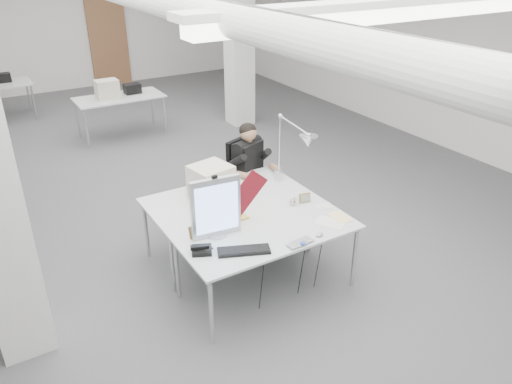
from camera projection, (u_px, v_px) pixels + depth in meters
room_shell at (164, 81)px, 6.59m from camera, size 10.04×14.04×3.24m
desk_main at (268, 231)px, 4.98m from camera, size 1.80×0.90×0.02m
desk_second at (225, 196)px, 5.67m from camera, size 1.80×0.90×0.02m
bg_desk_a at (119, 97)px, 9.29m from camera, size 1.60×0.80×0.02m
office_chair at (247, 179)px, 6.50m from camera, size 0.72×0.72×1.15m
seated_person at (248, 157)px, 6.31m from camera, size 0.62×0.69×0.85m
monitor at (216, 207)px, 4.76m from camera, size 0.50×0.10×0.61m
pennant at (245, 196)px, 4.85m from camera, size 0.49×0.09×0.53m
keyboard at (244, 251)px, 4.63m from camera, size 0.51×0.34×0.02m
laptop at (303, 245)px, 4.72m from camera, size 0.29×0.20×0.02m
mouse at (319, 235)px, 4.87m from camera, size 0.09×0.08×0.03m
bankers_lamp at (240, 204)px, 5.12m from camera, size 0.32×0.22×0.34m
desk_phone at (202, 250)px, 4.62m from camera, size 0.23×0.22×0.05m
picture_frame_left at (196, 231)px, 4.86m from camera, size 0.16×0.06×0.12m
picture_frame_right at (305, 198)px, 5.50m from camera, size 0.14×0.05×0.11m
desk_clock at (293, 201)px, 5.44m from camera, size 0.09×0.03×0.09m
paper_stack_a at (330, 223)px, 5.11m from camera, size 0.33×0.36×0.01m
paper_stack_b at (340, 217)px, 5.21m from camera, size 0.20×0.26×0.01m
paper_stack_c at (324, 206)px, 5.43m from camera, size 0.21×0.16×0.01m
beige_monitor at (211, 182)px, 5.53m from camera, size 0.47×0.46×0.39m
architect_lamp at (292, 153)px, 5.67m from camera, size 0.30×0.69×0.86m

